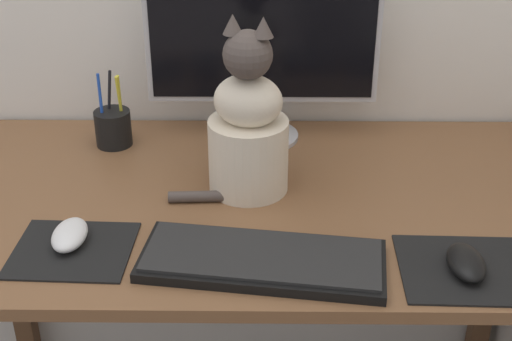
{
  "coord_description": "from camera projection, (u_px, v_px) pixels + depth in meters",
  "views": [
    {
      "loc": [
        0.03,
        -1.24,
        1.49
      ],
      "look_at": [
        0.02,
        -0.1,
        0.87
      ],
      "focal_mm": 50.0,
      "sensor_mm": 36.0,
      "label": 1
    }
  ],
  "objects": [
    {
      "name": "computer_mouse_right",
      "position": [
        466.0,
        262.0,
        1.2
      ],
      "size": [
        0.06,
        0.11,
        0.03
      ],
      "color": "black",
      "rests_on": "mousepad_right"
    },
    {
      "name": "monitor",
      "position": [
        262.0,
        43.0,
        1.56
      ],
      "size": [
        0.52,
        0.17,
        0.42
      ],
      "color": "#B2B2B7",
      "rests_on": "desk"
    },
    {
      "name": "mousepad_left",
      "position": [
        73.0,
        250.0,
        1.27
      ],
      "size": [
        0.22,
        0.19,
        0.0
      ],
      "rotation": [
        0.0,
        0.0,
        -0.04
      ],
      "color": "black",
      "rests_on": "desk"
    },
    {
      "name": "mousepad_right",
      "position": [
        465.0,
        269.0,
        1.22
      ],
      "size": [
        0.23,
        0.2,
        0.0
      ],
      "rotation": [
        0.0,
        0.0,
        -0.03
      ],
      "color": "black",
      "rests_on": "desk"
    },
    {
      "name": "cat",
      "position": [
        250.0,
        129.0,
        1.4
      ],
      "size": [
        0.26,
        0.2,
        0.37
      ],
      "rotation": [
        0.0,
        0.0,
        -0.3
      ],
      "color": "beige",
      "rests_on": "desk"
    },
    {
      "name": "desk",
      "position": [
        249.0,
        236.0,
        1.49
      ],
      "size": [
        1.37,
        0.72,
        0.76
      ],
      "color": "brown",
      "rests_on": "ground_plane"
    },
    {
      "name": "keyboard",
      "position": [
        262.0,
        260.0,
        1.23
      ],
      "size": [
        0.44,
        0.22,
        0.02
      ],
      "rotation": [
        0.0,
        0.0,
        -0.13
      ],
      "color": "black",
      "rests_on": "desk"
    },
    {
      "name": "pen_cup",
      "position": [
        113.0,
        127.0,
        1.63
      ],
      "size": [
        0.08,
        0.08,
        0.17
      ],
      "color": "black",
      "rests_on": "desk"
    },
    {
      "name": "computer_mouse_left",
      "position": [
        70.0,
        235.0,
        1.28
      ],
      "size": [
        0.06,
        0.11,
        0.03
      ],
      "color": "white",
      "rests_on": "mousepad_left"
    }
  ]
}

